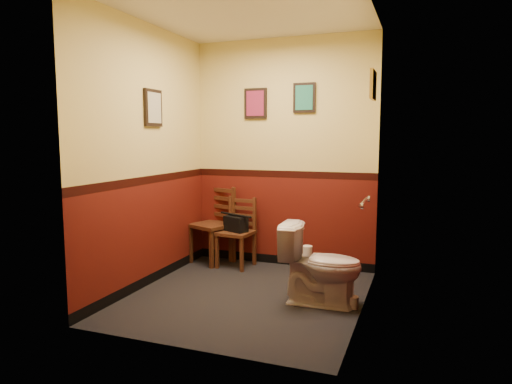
# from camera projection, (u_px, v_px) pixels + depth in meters

# --- Properties ---
(floor) EXTENTS (2.20, 2.40, 0.00)m
(floor) POSITION_uv_depth(u_px,v_px,m) (247.00, 296.00, 4.47)
(floor) COLOR black
(floor) RESTS_ON ground
(ceiling) EXTENTS (2.20, 2.40, 0.00)m
(ceiling) POSITION_uv_depth(u_px,v_px,m) (246.00, 10.00, 4.15)
(ceiling) COLOR silver
(ceiling) RESTS_ON ground
(wall_back) EXTENTS (2.20, 0.00, 2.70)m
(wall_back) POSITION_uv_depth(u_px,v_px,m) (284.00, 154.00, 5.43)
(wall_back) COLOR #55140D
(wall_back) RESTS_ON ground
(wall_front) EXTENTS (2.20, 0.00, 2.70)m
(wall_front) POSITION_uv_depth(u_px,v_px,m) (184.00, 166.00, 3.19)
(wall_front) COLOR #55140D
(wall_front) RESTS_ON ground
(wall_left) EXTENTS (0.00, 2.40, 2.70)m
(wall_left) POSITION_uv_depth(u_px,v_px,m) (147.00, 157.00, 4.69)
(wall_left) COLOR #55140D
(wall_left) RESTS_ON ground
(wall_right) EXTENTS (0.00, 2.40, 2.70)m
(wall_right) POSITION_uv_depth(u_px,v_px,m) (365.00, 160.00, 3.93)
(wall_right) COLOR #55140D
(wall_right) RESTS_ON ground
(grab_bar) EXTENTS (0.05, 0.56, 0.06)m
(grab_bar) POSITION_uv_depth(u_px,v_px,m) (364.00, 202.00, 4.22)
(grab_bar) COLOR silver
(grab_bar) RESTS_ON wall_right
(framed_print_back_a) EXTENTS (0.28, 0.04, 0.36)m
(framed_print_back_a) POSITION_uv_depth(u_px,v_px,m) (256.00, 103.00, 5.46)
(framed_print_back_a) COLOR black
(framed_print_back_a) RESTS_ON wall_back
(framed_print_back_b) EXTENTS (0.26, 0.04, 0.34)m
(framed_print_back_b) POSITION_uv_depth(u_px,v_px,m) (304.00, 98.00, 5.25)
(framed_print_back_b) COLOR black
(framed_print_back_b) RESTS_ON wall_back
(framed_print_left) EXTENTS (0.04, 0.30, 0.38)m
(framed_print_left) POSITION_uv_depth(u_px,v_px,m) (153.00, 108.00, 4.72)
(framed_print_left) COLOR black
(framed_print_left) RESTS_ON wall_left
(framed_print_right) EXTENTS (0.04, 0.34, 0.28)m
(framed_print_right) POSITION_uv_depth(u_px,v_px,m) (373.00, 85.00, 4.41)
(framed_print_right) COLOR olive
(framed_print_right) RESTS_ON wall_right
(toilet) EXTENTS (0.77, 0.44, 0.74)m
(toilet) POSITION_uv_depth(u_px,v_px,m) (321.00, 265.00, 4.22)
(toilet) COLOR white
(toilet) RESTS_ON floor
(toilet_brush) EXTENTS (0.11, 0.11, 0.39)m
(toilet_brush) POSITION_uv_depth(u_px,v_px,m) (352.00, 301.00, 4.15)
(toilet_brush) COLOR silver
(toilet_brush) RESTS_ON floor
(chair_left) EXTENTS (0.57, 0.57, 0.94)m
(chair_left) POSITION_uv_depth(u_px,v_px,m) (214.00, 225.00, 5.65)
(chair_left) COLOR #5A311B
(chair_left) RESTS_ON floor
(chair_right) EXTENTS (0.42, 0.42, 0.83)m
(chair_right) POSITION_uv_depth(u_px,v_px,m) (237.00, 232.00, 5.47)
(chair_right) COLOR #5A311B
(chair_right) RESTS_ON floor
(handbag) EXTENTS (0.32, 0.25, 0.21)m
(handbag) POSITION_uv_depth(u_px,v_px,m) (236.00, 224.00, 5.43)
(handbag) COLOR black
(handbag) RESTS_ON chair_right
(tp_stack) EXTENTS (0.25, 0.15, 0.32)m
(tp_stack) POSITION_uv_depth(u_px,v_px,m) (307.00, 262.00, 5.21)
(tp_stack) COLOR silver
(tp_stack) RESTS_ON floor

